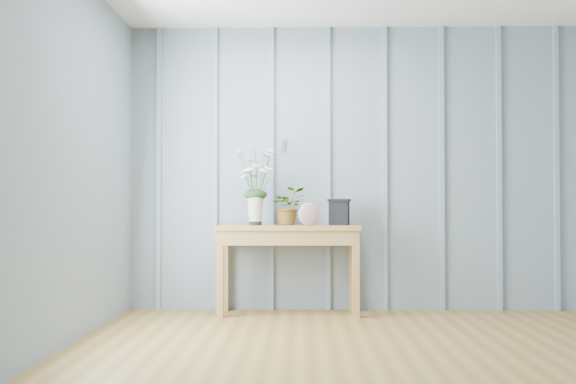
{
  "coord_description": "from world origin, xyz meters",
  "views": [
    {
      "loc": [
        -0.48,
        -3.7,
        0.9
      ],
      "look_at": [
        -0.6,
        1.94,
        1.03
      ],
      "focal_mm": 42.0,
      "sensor_mm": 36.0,
      "label": 1
    }
  ],
  "objects_px": {
    "sideboard": "(288,239)",
    "carved_box": "(339,212)",
    "daisy_vase": "(256,176)",
    "felt_disc_vessel": "(309,214)"
  },
  "relations": [
    {
      "from": "carved_box",
      "to": "sideboard",
      "type": "bearing_deg",
      "value": -174.44
    },
    {
      "from": "sideboard",
      "to": "daisy_vase",
      "type": "height_order",
      "value": "daisy_vase"
    },
    {
      "from": "sideboard",
      "to": "felt_disc_vessel",
      "type": "distance_m",
      "value": 0.29
    },
    {
      "from": "sideboard",
      "to": "carved_box",
      "type": "height_order",
      "value": "carved_box"
    },
    {
      "from": "sideboard",
      "to": "carved_box",
      "type": "relative_size",
      "value": 5.39
    },
    {
      "from": "sideboard",
      "to": "daisy_vase",
      "type": "xyz_separation_m",
      "value": [
        -0.28,
        -0.01,
        0.53
      ]
    },
    {
      "from": "daisy_vase",
      "to": "felt_disc_vessel",
      "type": "height_order",
      "value": "daisy_vase"
    },
    {
      "from": "sideboard",
      "to": "carved_box",
      "type": "distance_m",
      "value": 0.49
    },
    {
      "from": "daisy_vase",
      "to": "carved_box",
      "type": "relative_size",
      "value": 2.98
    },
    {
      "from": "felt_disc_vessel",
      "to": "carved_box",
      "type": "xyz_separation_m",
      "value": [
        0.26,
        0.13,
        0.02
      ]
    }
  ]
}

